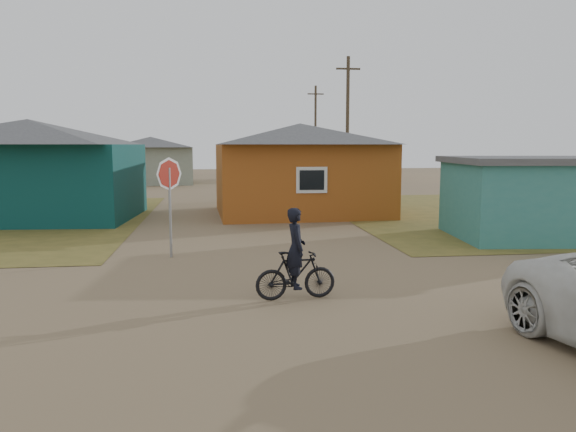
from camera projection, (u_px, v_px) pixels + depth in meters
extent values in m
plane|color=#7D6648|center=(280.00, 305.00, 10.50)|extent=(120.00, 120.00, 0.00)
cube|color=olive|center=(557.00, 212.00, 25.08)|extent=(20.00, 18.00, 0.00)
cube|color=#093635|center=(31.00, 182.00, 22.49)|extent=(8.40, 6.54, 3.00)
pyramid|color=#3E3F41|center=(28.00, 132.00, 22.24)|extent=(8.93, 7.08, 1.00)
cube|color=#9B4D17|center=(300.00, 179.00, 24.40)|extent=(7.21, 6.24, 3.00)
pyramid|color=#3E3F41|center=(300.00, 134.00, 24.15)|extent=(7.72, 6.76, 0.90)
cube|color=silver|center=(312.00, 180.00, 21.40)|extent=(1.20, 0.06, 1.00)
cube|color=black|center=(312.00, 180.00, 21.37)|extent=(0.95, 0.04, 0.75)
cube|color=#387C73|center=(551.00, 201.00, 17.96)|extent=(6.39, 4.61, 2.40)
cube|color=#3E3F41|center=(553.00, 160.00, 17.79)|extent=(6.71, 4.93, 0.20)
cube|color=gray|center=(151.00, 166.00, 42.99)|extent=(6.49, 5.60, 2.80)
pyramid|color=#3E3F41|center=(150.00, 142.00, 42.77)|extent=(7.04, 6.15, 0.80)
cube|color=tan|center=(338.00, 162.00, 50.95)|extent=(6.41, 5.50, 2.80)
pyramid|color=#3E3F41|center=(339.00, 142.00, 50.72)|extent=(6.95, 6.05, 0.80)
cube|color=gray|center=(80.00, 162.00, 53.78)|extent=(5.75, 5.28, 2.70)
pyramid|color=#3E3F41|center=(79.00, 144.00, 53.56)|extent=(6.28, 5.81, 0.70)
cylinder|color=#473A2A|center=(347.00, 127.00, 32.47)|extent=(0.20, 0.20, 8.00)
cube|color=#473A2A|center=(348.00, 69.00, 32.05)|extent=(1.40, 0.10, 0.10)
cylinder|color=#473A2A|center=(315.00, 133.00, 48.33)|extent=(0.20, 0.20, 8.00)
cube|color=#473A2A|center=(316.00, 94.00, 47.92)|extent=(1.40, 0.10, 0.10)
cylinder|color=gray|center=(170.00, 213.00, 14.85)|extent=(0.07, 0.07, 2.39)
imported|color=black|center=(296.00, 275.00, 10.86)|extent=(1.62, 0.61, 0.95)
imported|color=black|center=(296.00, 248.00, 10.79)|extent=(0.43, 0.61, 1.56)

